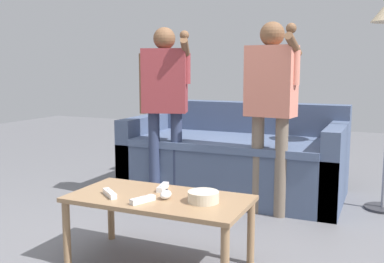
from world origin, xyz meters
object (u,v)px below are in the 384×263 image
Objects in this scene: couch at (235,160)px; game_remote_wand_far at (143,200)px; coffee_table at (159,205)px; snack_bowl at (203,197)px; player_left at (165,94)px; game_remote_wand_near at (110,194)px; player_right at (271,96)px; game_remote_wand_spare at (163,187)px; game_remote_nunchuk at (166,195)px.

game_remote_wand_far is at bearing -88.30° from couch.
coffee_table is 0.15m from game_remote_wand_far.
snack_bowl is 0.33m from game_remote_wand_far.
game_remote_wand_near is at bearing -77.37° from player_left.
game_remote_wand_far is at bearing -106.75° from player_right.
game_remote_wand_spare is at bearing 108.89° from coffee_table.
player_left is (-0.81, 1.12, 0.48)m from snack_bowl.
couch is 21.62× the size of game_remote_nunchuk.
game_remote_wand_spare is (-0.02, 0.27, -0.00)m from game_remote_wand_far.
game_remote_nunchuk reaches higher than coffee_table.
player_right reaches higher than snack_bowl.
couch is 0.90m from player_right.
game_remote_nunchuk is 0.56× the size of game_remote_wand_spare.
game_remote_wand_near is (0.27, -1.23, -0.50)m from player_left.
player_right reaches higher than game_remote_wand_far.
couch is at bearing 102.32° from snack_bowl.
couch reaches higher than game_remote_nunchuk.
game_remote_wand_spare is at bearing 122.79° from game_remote_nunchuk.
player_left is 1.21m from game_remote_wand_spare.
couch is at bearing 91.29° from game_remote_wand_spare.
game_remote_wand_near is 0.95× the size of game_remote_wand_spare.
player_right is at bearing 68.10° from game_remote_wand_spare.
player_right is (0.08, 1.13, 0.49)m from snack_bowl.
game_remote_wand_near and game_remote_wand_far have the same top height.
game_remote_nunchuk reaches higher than game_remote_wand_near.
snack_bowl is at bearing 11.63° from game_remote_wand_near.
coffee_table is 6.50× the size of game_remote_wand_spare.
game_remote_nunchuk reaches higher than game_remote_wand_far.
game_remote_wand_spare is at bearing -111.90° from player_right.
game_remote_wand_far reaches higher than coffee_table.
game_remote_wand_far is (-0.30, -0.14, -0.01)m from snack_bowl.
snack_bowl reaches higher than game_remote_wand_near.
snack_bowl is 1.11× the size of game_remote_wand_far.
coffee_table is (0.08, -1.61, 0.05)m from couch.
coffee_table is at bearing -64.47° from player_left.
couch is 1.62m from coffee_table.
player_left reaches higher than couch.
snack_bowl is 1.14× the size of game_remote_wand_near.
coffee_table is 0.28m from snack_bowl.
player_left reaches higher than snack_bowl.
player_left is (-0.46, -0.49, 0.62)m from couch.
game_remote_wand_far and game_remote_wand_spare have the same top height.
snack_bowl is (0.27, 0.01, 0.08)m from coffee_table.
player_right is at bearing 72.74° from coffee_table.
game_remote_wand_near is (-0.26, -0.10, 0.06)m from coffee_table.
game_remote_wand_spare reaches higher than coffee_table.
game_remote_wand_near reaches higher than coffee_table.
snack_bowl is (0.35, -1.61, 0.13)m from couch.
snack_bowl is at bearing -94.13° from player_right.
player_right is at bearing -48.01° from couch.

